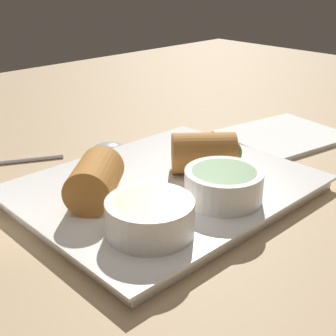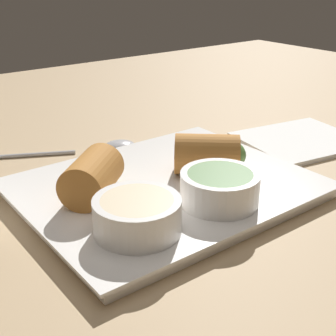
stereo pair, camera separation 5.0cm
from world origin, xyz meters
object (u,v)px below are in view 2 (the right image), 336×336
object	(u,v)px
serving_plate	(168,190)
dipping_bowl_far	(137,214)
dipping_bowl_near	(220,187)
napkin	(300,140)
spoon	(105,147)

from	to	relation	value
serving_plate	dipping_bowl_far	world-z (taller)	dipping_bowl_far
dipping_bowl_near	dipping_bowl_far	distance (cm)	9.27
serving_plate	dipping_bowl_near	size ratio (longest dim) A/B	3.86
dipping_bowl_far	napkin	world-z (taller)	dipping_bowl_far
dipping_bowl_far	spoon	size ratio (longest dim) A/B	0.40
serving_plate	napkin	size ratio (longest dim) A/B	1.68
spoon	napkin	size ratio (longest dim) A/B	1.10
spoon	dipping_bowl_far	bearing A→B (deg)	66.81
serving_plate	dipping_bowl_near	world-z (taller)	dipping_bowl_near
dipping_bowl_near	dipping_bowl_far	world-z (taller)	same
dipping_bowl_near	dipping_bowl_far	xyz separation A→B (cm)	(9.26, -0.34, 0.00)
dipping_bowl_near	spoon	xyz separation A→B (cm)	(0.18, -21.54, -2.55)
serving_plate	spoon	size ratio (longest dim) A/B	1.53
dipping_bowl_far	napkin	bearing A→B (deg)	-166.28
dipping_bowl_near	napkin	xyz separation A→B (cm)	(-23.20, -8.27, -2.88)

